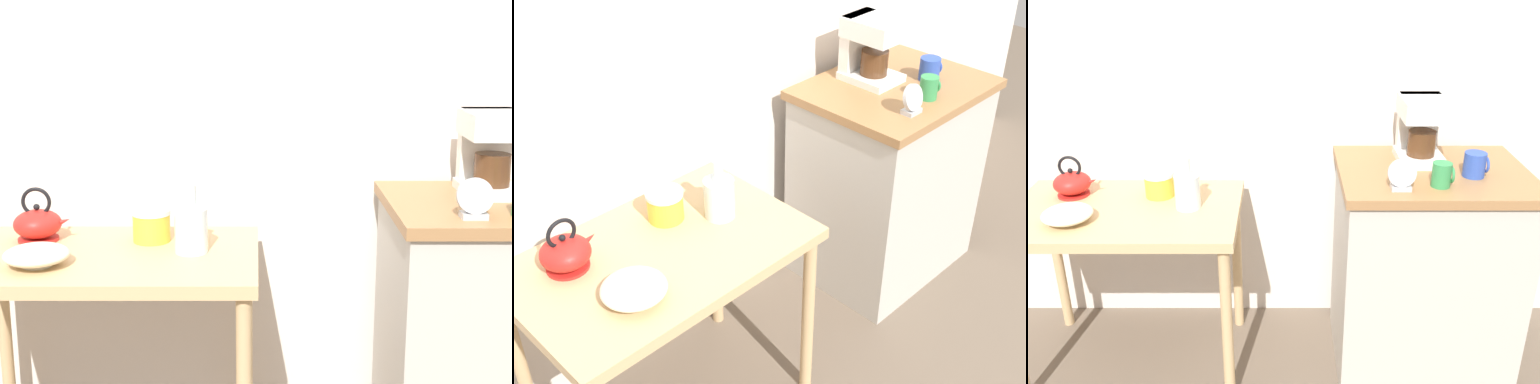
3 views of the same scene
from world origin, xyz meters
The scene contains 12 objects.
ground_plane centered at (0.00, 0.00, 0.00)m, with size 8.00×8.00×0.00m, color #6B5B4C.
back_wall centered at (0.10, 0.47, 1.40)m, with size 4.40×0.10×2.80m, color silver.
wooden_table centered at (-0.61, 0.05, 0.64)m, with size 0.91×0.58×0.74m.
kitchen_counter centered at (0.61, 0.07, 0.45)m, with size 0.74×0.58×0.89m.
bowl_stoneware centered at (-0.79, -0.07, 0.77)m, with size 0.19×0.19×0.06m.
teakettle centered at (-0.85, 0.17, 0.80)m, with size 0.18×0.15×0.17m.
glass_carafe_vase centered at (-0.36, 0.06, 0.81)m, with size 0.10×0.10×0.21m.
canister_enamel centered at (-0.49, 0.17, 0.79)m, with size 0.12×0.12×0.10m.
coffee_maker centered at (0.57, 0.20, 1.03)m, with size 0.18×0.22×0.26m.
mug_tall_green centered at (0.59, -0.09, 0.94)m, with size 0.08×0.07×0.09m.
mug_blue centered at (0.74, 0.01, 0.94)m, with size 0.09×0.08×0.09m.
table_clock centered at (0.44, -0.12, 0.94)m, with size 0.10×0.05×0.11m.
Camera 3 is at (0.02, -1.97, 1.70)m, focal length 39.65 mm.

